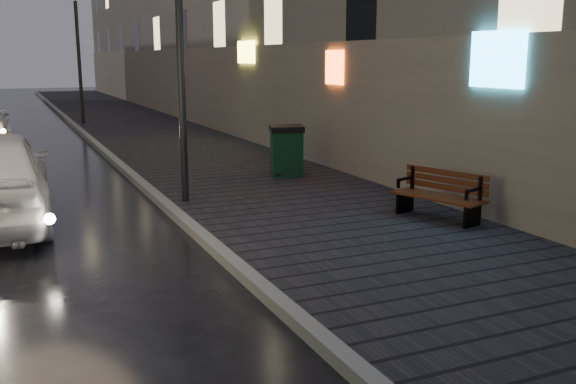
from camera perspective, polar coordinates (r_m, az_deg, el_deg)
name	(u,v)px	position (r m, az deg, el deg)	size (l,w,h in m)	color
ground	(163,358)	(6.46, -11.06, -14.31)	(120.00, 120.00, 0.00)	black
sidewalk	(138,126)	(27.31, -13.19, 5.77)	(4.60, 58.00, 0.15)	black
curb	(77,128)	(26.96, -18.22, 5.41)	(0.20, 58.00, 0.15)	slate
lamp_near	(179,20)	(12.10, -9.64, 14.84)	(0.36, 0.36, 5.28)	black
lamp_far	(78,41)	(27.86, -18.18, 12.65)	(0.36, 0.36, 5.28)	black
bench	(440,195)	(11.10, 13.35, -0.24)	(1.04, 1.70, 0.82)	black
trash_bin	(286,150)	(14.86, -0.14, 3.76)	(0.94, 0.94, 1.14)	black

